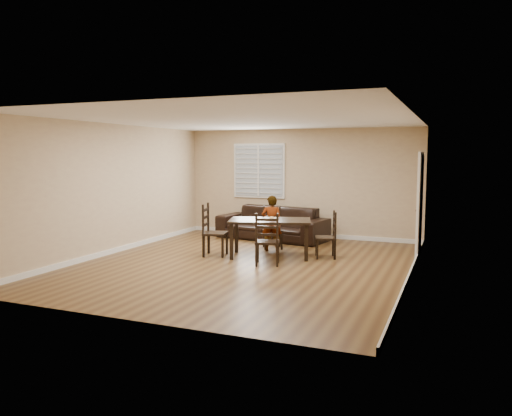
# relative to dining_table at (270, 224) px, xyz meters

# --- Properties ---
(ground) EXTENTS (7.00, 7.00, 0.00)m
(ground) POSITION_rel_dining_table_xyz_m (-0.19, -0.83, -0.67)
(ground) COLOR brown
(ground) RESTS_ON ground
(room) EXTENTS (6.04, 7.04, 2.72)m
(room) POSITION_rel_dining_table_xyz_m (-0.16, -0.65, 1.13)
(room) COLOR #CCB58A
(room) RESTS_ON ground
(dining_table) EXTENTS (1.82, 1.34, 0.76)m
(dining_table) POSITION_rel_dining_table_xyz_m (0.00, 0.00, 0.00)
(dining_table) COLOR black
(dining_table) RESTS_ON ground
(chair_near) EXTENTS (0.55, 0.54, 0.93)m
(chair_near) POSITION_rel_dining_table_xyz_m (-0.32, 0.97, -0.25)
(chair_near) COLOR black
(chair_near) RESTS_ON ground
(chair_far) EXTENTS (0.55, 0.53, 0.99)m
(chair_far) POSITION_rel_dining_table_xyz_m (0.25, -0.82, -0.22)
(chair_far) COLOR black
(chair_far) RESTS_ON ground
(chair_left) EXTENTS (0.55, 0.57, 1.07)m
(chair_left) POSITION_rel_dining_table_xyz_m (-1.19, -0.35, -0.19)
(chair_left) COLOR black
(chair_left) RESTS_ON ground
(chair_right) EXTENTS (0.51, 0.53, 0.94)m
(chair_right) POSITION_rel_dining_table_xyz_m (1.18, 0.36, -0.25)
(chair_right) COLOR black
(chair_right) RESTS_ON ground
(child) EXTENTS (0.49, 0.38, 1.20)m
(child) POSITION_rel_dining_table_xyz_m (-0.17, 0.56, -0.07)
(child) COLOR gray
(child) RESTS_ON ground
(napkin) EXTENTS (0.38, 0.38, 0.00)m
(napkin) POSITION_rel_dining_table_xyz_m (-0.05, 0.17, 0.09)
(napkin) COLOR beige
(napkin) RESTS_ON dining_table
(donut) EXTENTS (0.09, 0.09, 0.03)m
(donut) POSITION_rel_dining_table_xyz_m (-0.03, 0.18, 0.11)
(donut) COLOR #DEA24F
(donut) RESTS_ON napkin
(sofa) EXTENTS (2.83, 1.49, 0.79)m
(sofa) POSITION_rel_dining_table_xyz_m (-0.70, 2.01, -0.28)
(sofa) COLOR black
(sofa) RESTS_ON ground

